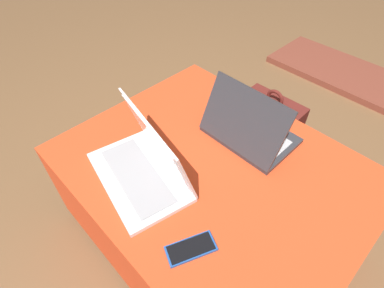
% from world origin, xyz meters
% --- Properties ---
extents(ground_plane, '(14.00, 14.00, 0.00)m').
position_xyz_m(ground_plane, '(0.00, 0.00, 0.00)').
color(ground_plane, brown).
extents(ottoman, '(1.04, 0.84, 0.47)m').
position_xyz_m(ottoman, '(0.00, 0.00, 0.23)').
color(ottoman, maroon).
rests_on(ottoman, ground_plane).
extents(laptop_near, '(0.41, 0.30, 0.24)m').
position_xyz_m(laptop_near, '(-0.13, -0.20, 0.52)').
color(laptop_near, silver).
rests_on(laptop_near, ottoman).
extents(laptop_far, '(0.32, 0.23, 0.23)m').
position_xyz_m(laptop_far, '(-0.00, 0.18, 0.51)').
color(laptop_far, '#333338').
rests_on(laptop_far, ottoman).
extents(cell_phone, '(0.11, 0.15, 0.01)m').
position_xyz_m(cell_phone, '(0.17, -0.27, 0.47)').
color(cell_phone, '#1E4C9E').
rests_on(cell_phone, ottoman).
extents(backpack, '(0.30, 0.19, 0.47)m').
position_xyz_m(backpack, '(-0.09, 0.53, 0.20)').
color(backpack, '#5B1E19').
rests_on(backpack, ground_plane).
extents(fireplace_hearth, '(1.40, 0.50, 0.04)m').
position_xyz_m(fireplace_hearth, '(0.00, 1.67, 0.02)').
color(fireplace_hearth, brown).
rests_on(fireplace_hearth, ground_plane).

